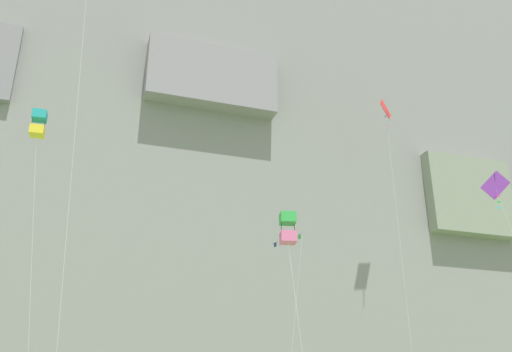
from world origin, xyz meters
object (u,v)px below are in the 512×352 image
Objects in this scene: kite_diamond_low_left at (497,189)px; kite_box_upper_right at (288,228)px; kite_diamond_near_cliff at (386,116)px; kite_banner_upper_mid at (288,264)px; kite_box_mid_center at (38,124)px.

kite_box_upper_right is at bearing 177.40° from kite_diamond_low_left.
kite_diamond_near_cliff is at bearing 107.46° from kite_diamond_low_left.
kite_box_mid_center is (-19.22, -6.30, 6.11)m from kite_banner_upper_mid.
kite_banner_upper_mid reaches higher than kite_box_upper_right.
kite_box_upper_right is 17.58m from kite_box_mid_center.
kite_diamond_low_left reaches higher than kite_box_upper_right.
kite_diamond_near_cliff reaches higher than kite_box_upper_right.
kite_diamond_near_cliff is 15.09m from kite_diamond_low_left.
kite_box_upper_right is 17.99m from kite_diamond_low_left.
kite_diamond_near_cliff is 23.07m from kite_box_upper_right.
kite_diamond_low_left is (3.08, -9.78, -11.08)m from kite_diamond_near_cliff.
kite_box_mid_center is (-31.04, -8.71, -10.36)m from kite_diamond_near_cliff.
kite_diamond_near_cliff is 2.00× the size of kite_banner_upper_mid.
kite_diamond_near_cliff is 1.55× the size of kite_box_mid_center.
kite_banner_upper_mid is 21.13m from kite_box_mid_center.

